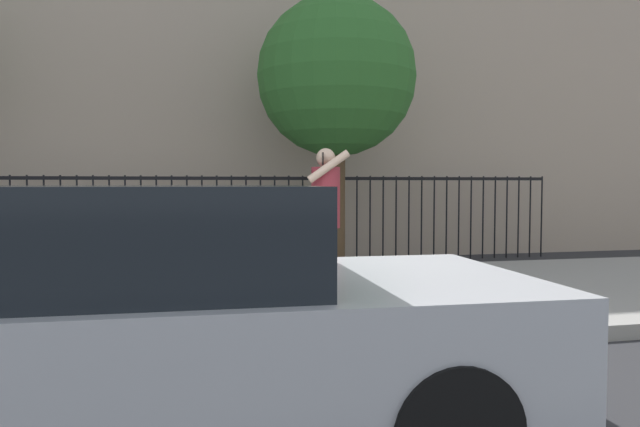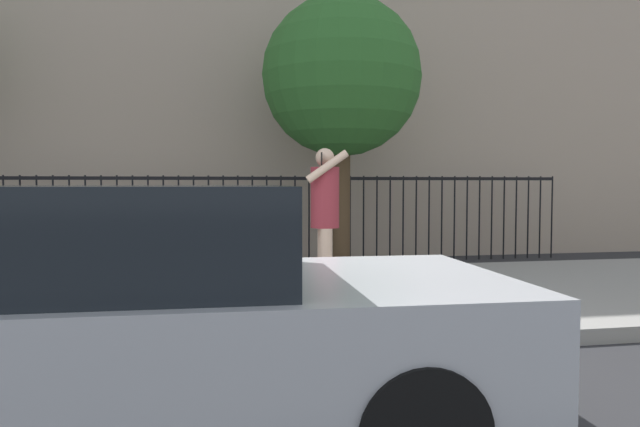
{
  "view_description": "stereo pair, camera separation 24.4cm",
  "coord_description": "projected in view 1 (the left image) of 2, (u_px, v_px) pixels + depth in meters",
  "views": [
    {
      "loc": [
        -0.97,
        -4.73,
        1.47
      ],
      "look_at": [
        0.68,
        2.47,
        1.09
      ],
      "focal_mm": 33.7,
      "sensor_mm": 36.0,
      "label": 1
    },
    {
      "loc": [
        -0.73,
        -4.78,
        1.47
      ],
      "look_at": [
        0.68,
        2.47,
        1.09
      ],
      "focal_mm": 33.7,
      "sensor_mm": 36.0,
      "label": 2
    }
  ],
  "objects": [
    {
      "name": "pedestrian_on_phone",
      "position": [
        325.0,
        209.0,
        7.13
      ],
      "size": [
        0.5,
        0.67,
        1.73
      ],
      "color": "beige",
      "rests_on": "sidewalk"
    },
    {
      "name": "parked_hatchback",
      "position": [
        156.0,
        321.0,
        3.32
      ],
      "size": [
        4.25,
        1.96,
        1.45
      ],
      "color": "#ADAFB5",
      "rests_on": "ground"
    },
    {
      "name": "street_tree_near",
      "position": [
        337.0,
        78.0,
        9.81
      ],
      "size": [
        2.61,
        2.61,
        4.51
      ],
      "color": "#4C3823",
      "rests_on": "ground"
    },
    {
      "name": "ground_plane",
      "position": [
        306.0,
        363.0,
        4.9
      ],
      "size": [
        60.0,
        60.0,
        0.0
      ],
      "primitive_type": "plane",
      "color": "#28282B"
    },
    {
      "name": "iron_fence",
      "position": [
        239.0,
        208.0,
        10.59
      ],
      "size": [
        12.03,
        0.04,
        1.6
      ],
      "color": "black",
      "rests_on": "ground"
    },
    {
      "name": "sidewalk",
      "position": [
        269.0,
        302.0,
        7.04
      ],
      "size": [
        28.0,
        4.4,
        0.15
      ],
      "primitive_type": "cube",
      "color": "gray",
      "rests_on": "ground"
    }
  ]
}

